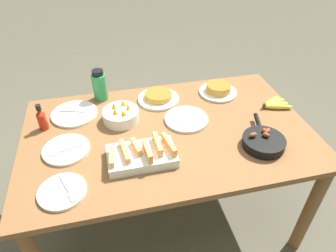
% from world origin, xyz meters
% --- Properties ---
extents(ground_plane, '(14.00, 14.00, 0.00)m').
position_xyz_m(ground_plane, '(0.00, 0.00, 0.00)').
color(ground_plane, '#565142').
extents(dining_table, '(1.59, 0.98, 0.74)m').
position_xyz_m(dining_table, '(0.00, 0.00, 0.65)').
color(dining_table, brown).
rests_on(dining_table, ground_plane).
extents(banana_bunch, '(0.19, 0.16, 0.04)m').
position_xyz_m(banana_bunch, '(0.69, 0.08, 0.76)').
color(banana_bunch, yellow).
rests_on(banana_bunch, dining_table).
extents(melon_tray, '(0.33, 0.20, 0.10)m').
position_xyz_m(melon_tray, '(-0.18, -0.20, 0.78)').
color(melon_tray, silver).
rests_on(melon_tray, dining_table).
extents(skillet, '(0.22, 0.34, 0.08)m').
position_xyz_m(skillet, '(0.45, -0.24, 0.77)').
color(skillet, black).
rests_on(skillet, dining_table).
extents(frittata_plate_center, '(0.25, 0.25, 0.06)m').
position_xyz_m(frittata_plate_center, '(0.41, 0.30, 0.77)').
color(frittata_plate_center, silver).
rests_on(frittata_plate_center, dining_table).
extents(frittata_plate_side, '(0.26, 0.26, 0.05)m').
position_xyz_m(frittata_plate_side, '(0.01, 0.32, 0.76)').
color(frittata_plate_side, silver).
rests_on(frittata_plate_side, dining_table).
extents(empty_plate_near_front, '(0.27, 0.27, 0.02)m').
position_xyz_m(empty_plate_near_front, '(-0.51, 0.27, 0.75)').
color(empty_plate_near_front, silver).
rests_on(empty_plate_near_front, dining_table).
extents(empty_plate_far_left, '(0.24, 0.24, 0.02)m').
position_xyz_m(empty_plate_far_left, '(-0.55, -0.04, 0.75)').
color(empty_plate_far_left, silver).
rests_on(empty_plate_far_left, dining_table).
extents(empty_plate_far_right, '(0.25, 0.25, 0.02)m').
position_xyz_m(empty_plate_far_right, '(0.12, 0.07, 0.75)').
color(empty_plate_far_right, silver).
rests_on(empty_plate_far_right, dining_table).
extents(empty_plate_mid_edge, '(0.21, 0.21, 0.02)m').
position_xyz_m(empty_plate_mid_edge, '(-0.55, -0.32, 0.75)').
color(empty_plate_mid_edge, silver).
rests_on(empty_plate_mid_edge, dining_table).
extents(fruit_bowl_mango, '(0.21, 0.21, 0.12)m').
position_xyz_m(fruit_bowl_mango, '(-0.24, 0.15, 0.78)').
color(fruit_bowl_mango, silver).
rests_on(fruit_bowl_mango, dining_table).
extents(water_bottle, '(0.09, 0.09, 0.20)m').
position_xyz_m(water_bottle, '(-0.34, 0.41, 0.84)').
color(water_bottle, '#2D9351').
rests_on(water_bottle, dining_table).
extents(hot_sauce_bottle, '(0.05, 0.05, 0.16)m').
position_xyz_m(hot_sauce_bottle, '(-0.67, 0.18, 0.81)').
color(hot_sauce_bottle, '#B72814').
rests_on(hot_sauce_bottle, dining_table).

